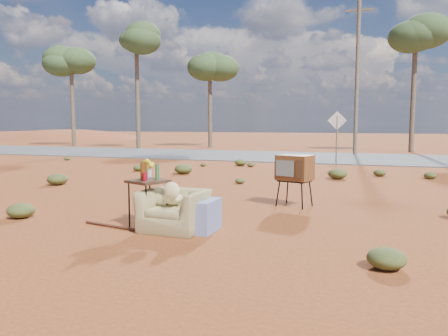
% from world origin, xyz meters
% --- Properties ---
extents(ground, '(140.00, 140.00, 0.00)m').
position_xyz_m(ground, '(0.00, 0.00, 0.00)').
color(ground, '#94431D').
rests_on(ground, ground).
extents(highway, '(140.00, 7.00, 0.04)m').
position_xyz_m(highway, '(0.00, 15.00, 0.02)').
color(highway, '#565659').
rests_on(highway, ground).
extents(dirt_mound, '(26.00, 18.00, 2.00)m').
position_xyz_m(dirt_mound, '(-30.00, 34.00, 0.00)').
color(dirt_mound, '#9D3F26').
rests_on(dirt_mound, ground).
extents(armchair, '(1.16, 0.73, 0.85)m').
position_xyz_m(armchair, '(0.16, -0.56, 0.40)').
color(armchair, '#9A8A54').
rests_on(armchair, ground).
extents(tv_unit, '(0.77, 0.68, 1.05)m').
position_xyz_m(tv_unit, '(1.52, 2.03, 0.78)').
color(tv_unit, black).
rests_on(tv_unit, ground).
extents(side_table, '(0.70, 0.70, 1.09)m').
position_xyz_m(side_table, '(-0.43, -0.50, 0.80)').
color(side_table, '#3B2215').
rests_on(side_table, ground).
extents(rusty_bar, '(1.68, 0.37, 0.05)m').
position_xyz_m(rusty_bar, '(-0.70, -0.81, 0.02)').
color(rusty_bar, '#511E15').
rests_on(rusty_bar, ground).
extents(road_sign, '(0.78, 0.06, 2.19)m').
position_xyz_m(road_sign, '(1.50, 12.00, 1.50)').
color(road_sign, brown).
rests_on(road_sign, ground).
extents(eucalyptus_far_left, '(3.20, 3.20, 7.10)m').
position_xyz_m(eucalyptus_far_left, '(-18.00, 20.00, 5.94)').
color(eucalyptus_far_left, brown).
rests_on(eucalyptus_far_left, ground).
extents(eucalyptus_left, '(3.20, 3.20, 8.10)m').
position_xyz_m(eucalyptus_left, '(-12.00, 19.00, 6.92)').
color(eucalyptus_left, brown).
rests_on(eucalyptus_left, ground).
extents(eucalyptus_near_left, '(3.20, 3.20, 6.60)m').
position_xyz_m(eucalyptus_near_left, '(-8.00, 22.00, 5.45)').
color(eucalyptus_near_left, brown).
rests_on(eucalyptus_near_left, ground).
extents(eucalyptus_center, '(3.20, 3.20, 7.60)m').
position_xyz_m(eucalyptus_center, '(5.00, 21.00, 6.43)').
color(eucalyptus_center, brown).
rests_on(eucalyptus_center, ground).
extents(utility_pole_center, '(1.40, 0.20, 8.00)m').
position_xyz_m(utility_pole_center, '(2.00, 17.50, 4.15)').
color(utility_pole_center, brown).
rests_on(utility_pole_center, ground).
extents(scrub_patch, '(17.49, 8.07, 0.33)m').
position_xyz_m(scrub_patch, '(-0.82, 4.41, 0.14)').
color(scrub_patch, '#4F5826').
rests_on(scrub_patch, ground).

